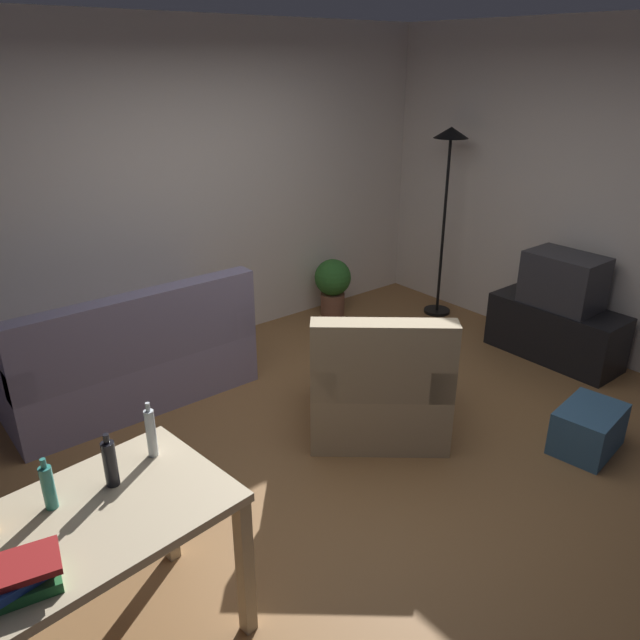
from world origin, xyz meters
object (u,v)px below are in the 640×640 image
(tv_stand, at_px, (555,331))
(desk, at_px, (77,546))
(bottle_tall, at_px, (48,487))
(book_stack, at_px, (21,577))
(tv, at_px, (564,280))
(armchair, at_px, (378,386))
(couch, at_px, (130,361))
(potted_plant, at_px, (333,283))
(bottle_dark, at_px, (110,463))
(storage_box, at_px, (588,429))
(torchiere_lamp, at_px, (448,171))
(bottle_clear, at_px, (151,432))

(tv_stand, distance_m, desk, 4.17)
(bottle_tall, bearing_deg, book_stack, -119.58)
(tv, bearing_deg, bottle_tall, 93.84)
(tv, bearing_deg, armchair, 85.30)
(couch, bearing_deg, potted_plant, -172.04)
(tv_stand, bearing_deg, bottle_tall, 93.85)
(potted_plant, height_order, bottle_dark, bottle_dark)
(tv_stand, bearing_deg, couch, 62.43)
(desk, xyz_separation_m, storage_box, (3.09, -0.47, -0.50))
(book_stack, bearing_deg, couch, 60.59)
(tv_stand, relative_size, storage_box, 2.29)
(storage_box, xyz_separation_m, bottle_dark, (-2.87, 0.60, 0.72))
(potted_plant, xyz_separation_m, storage_box, (-0.19, -2.82, -0.18))
(armchair, distance_m, bottle_tall, 2.33)
(potted_plant, relative_size, armchair, 0.46)
(couch, xyz_separation_m, storage_box, (2.05, -2.51, -0.16))
(book_stack, bearing_deg, tv, 8.26)
(book_stack, bearing_deg, torchiere_lamp, 23.88)
(tv, height_order, armchair, same)
(tv_stand, bearing_deg, armchair, 85.29)
(desk, height_order, potted_plant, desk)
(potted_plant, bearing_deg, armchair, -121.45)
(storage_box, bearing_deg, armchair, 130.30)
(torchiere_lamp, distance_m, armchair, 2.50)
(potted_plant, distance_m, storage_box, 2.83)
(torchiere_lamp, distance_m, bottle_clear, 4.03)
(desk, bearing_deg, book_stack, -144.23)
(potted_plant, distance_m, bottle_dark, 3.82)
(tv, relative_size, bottle_dark, 2.47)
(couch, bearing_deg, bottle_clear, 71.61)
(tv, xyz_separation_m, bottle_tall, (-4.16, -0.28, 0.16))
(armchair, distance_m, bottle_dark, 2.10)
(couch, bearing_deg, tv, 152.45)
(couch, bearing_deg, armchair, 128.43)
(book_stack, bearing_deg, potted_plant, 36.17)
(storage_box, xyz_separation_m, bottle_clear, (-2.66, 0.69, 0.73))
(couch, height_order, book_stack, couch)
(bottle_clear, bearing_deg, storage_box, -14.48)
(couch, height_order, bottle_clear, bottle_clear)
(storage_box, bearing_deg, tv_stand, 40.69)
(couch, bearing_deg, desk, 63.06)
(tv_stand, height_order, desk, desk)
(desk, bearing_deg, bottle_clear, 20.40)
(tv, distance_m, desk, 4.15)
(desk, bearing_deg, armchair, 8.69)
(potted_plant, xyz_separation_m, book_stack, (-3.50, -2.56, 0.48))
(tv, height_order, bottle_clear, bottle_clear)
(storage_box, bearing_deg, potted_plant, 86.23)
(tv_stand, bearing_deg, book_stack, 98.26)
(bottle_dark, relative_size, bottle_clear, 0.91)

